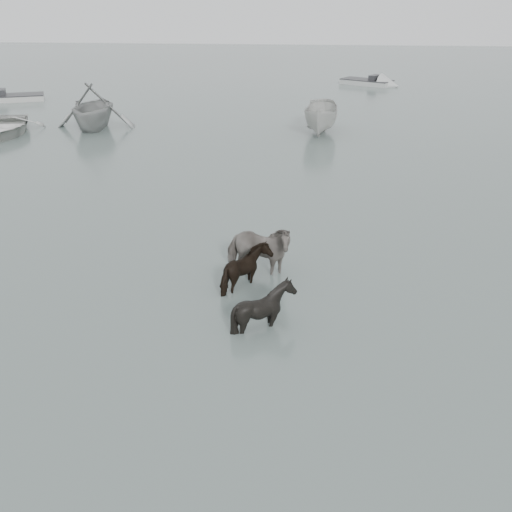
{
  "coord_description": "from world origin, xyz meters",
  "views": [
    {
      "loc": [
        0.77,
        -12.08,
        6.95
      ],
      "look_at": [
        -0.49,
        1.8,
        1.0
      ],
      "focal_mm": 45.0,
      "sensor_mm": 36.0,
      "label": 1
    }
  ],
  "objects_px": {
    "pony_dark": "(247,264)",
    "rowboat_lead": "(2,124)",
    "pony_pinto": "(258,244)",
    "pony_black": "(264,297)"
  },
  "relations": [
    {
      "from": "pony_pinto",
      "to": "pony_black",
      "type": "distance_m",
      "value": 2.8
    },
    {
      "from": "pony_dark",
      "to": "rowboat_lead",
      "type": "xyz_separation_m",
      "value": [
        -13.89,
        16.24,
        -0.13
      ]
    },
    {
      "from": "pony_pinto",
      "to": "pony_dark",
      "type": "bearing_deg",
      "value": -172.35
    },
    {
      "from": "pony_pinto",
      "to": "pony_black",
      "type": "height_order",
      "value": "pony_pinto"
    },
    {
      "from": "pony_pinto",
      "to": "pony_black",
      "type": "xyz_separation_m",
      "value": [
        0.37,
        -2.77,
        -0.12
      ]
    },
    {
      "from": "pony_black",
      "to": "rowboat_lead",
      "type": "relative_size",
      "value": 0.29
    },
    {
      "from": "pony_dark",
      "to": "rowboat_lead",
      "type": "distance_m",
      "value": 21.37
    },
    {
      "from": "pony_pinto",
      "to": "rowboat_lead",
      "type": "xyz_separation_m",
      "value": [
        -14.07,
        15.33,
        -0.31
      ]
    },
    {
      "from": "pony_pinto",
      "to": "pony_dark",
      "type": "height_order",
      "value": "pony_pinto"
    },
    {
      "from": "pony_pinto",
      "to": "pony_dark",
      "type": "xyz_separation_m",
      "value": [
        -0.18,
        -0.91,
        -0.18
      ]
    }
  ]
}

